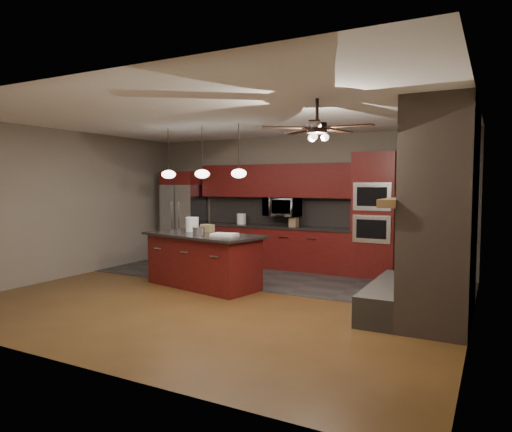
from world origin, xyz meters
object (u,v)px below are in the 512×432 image
Objects in this scene: oven_tower at (375,215)px; counter_box at (294,222)px; counter_bucket at (241,219)px; kitchen_island at (203,260)px; cardboard_box at (207,228)px; refrigerator at (184,216)px; paint_tray at (225,235)px; white_bucket at (192,224)px; paint_can at (199,231)px; microwave at (282,207)px.

oven_tower is 1.68m from counter_box.
counter_bucket is (-2.94, 0.01, -0.18)m from oven_tower.
kitchen_island is 10.82× the size of cardboard_box.
oven_tower is 11.14× the size of cardboard_box.
kitchen_island is 10.01× the size of counter_bucket.
paint_tray is (2.48, -2.21, -0.09)m from refrigerator.
paint_tray is (-1.96, -2.28, -0.25)m from oven_tower.
oven_tower is at bearing 9.90° from counter_box.
white_bucket is (1.57, -1.86, 0.02)m from refrigerator.
oven_tower is 9.26× the size of white_bucket.
white_bucket reaches higher than paint_can.
counter_bucket reaches higher than counter_box.
oven_tower is 10.31× the size of counter_bucket.
paint_tray is at bearing -23.29° from cardboard_box.
paint_can is at bearing -45.12° from white_bucket.
counter_bucket is (-0.07, 1.94, -0.03)m from white_bucket.
paint_tray is at bearing 4.12° from kitchen_island.
kitchen_island is at bearing -137.80° from oven_tower.
cardboard_box is at bearing -106.01° from microwave.
refrigerator is at bearing -176.95° from microwave.
counter_box reaches higher than kitchen_island.
paint_tray is at bearing -66.82° from counter_bucket.
microwave is 1.77× the size of paint_tray.
counter_bucket is at bearing 179.86° from oven_tower.
microwave is at bearing 80.31° from paint_can.
oven_tower is at bearing 43.66° from paint_tray.
white_bucket is 0.98m from paint_tray.
refrigerator is 8.03× the size of white_bucket.
kitchen_island is at bearing -62.52° from cardboard_box.
kitchen_island is 0.68m from paint_tray.
refrigerator is 2.98m from kitchen_island.
refrigerator is 9.66× the size of cardboard_box.
microwave is at bearing 170.44° from counter_box.
refrigerator reaches higher than counter_box.
refrigerator reaches higher than counter_bucket.
refrigerator reaches higher than white_bucket.
paint_can is at bearing -99.69° from microwave.
kitchen_island is 12.37× the size of counter_box.
counter_box is (0.73, 2.37, 0.01)m from paint_can.
counter_bucket is at bearing 92.11° from white_bucket.
kitchen_island is 2.37m from counter_box.
white_bucket is at bearing 134.88° from paint_can.
kitchen_island is (-2.44, -2.21, -0.73)m from oven_tower.
white_bucket is (-0.43, 0.28, 0.58)m from kitchen_island.
microwave reaches higher than paint_can.
white_bucket is 1.20× the size of cardboard_box.
white_bucket is 1.29× the size of paint_can.
counter_bucket is at bearing 114.62° from kitchen_island.
oven_tower is 1.98m from microwave.
white_bucket is at bearing 153.47° from paint_tray.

